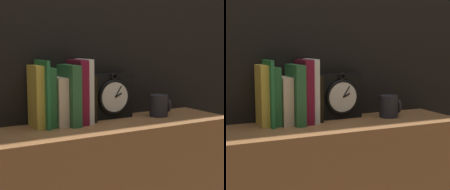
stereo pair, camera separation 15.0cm
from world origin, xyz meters
TOP-DOWN VIEW (x-y plane):
  - clock at (0.05, 0.11)m, footprint 0.19×0.08m
  - book_slot0_yellow at (-0.29, 0.09)m, footprint 0.03×0.11m
  - book_slot1_green at (-0.26, 0.08)m, footprint 0.01×0.14m
  - book_slot2_green at (-0.24, 0.09)m, footprint 0.03×0.12m
  - book_slot3_cream at (-0.20, 0.08)m, footprint 0.04×0.13m
  - book_slot4_green at (-0.16, 0.07)m, footprint 0.04×0.16m
  - book_slot5_maroon at (-0.11, 0.08)m, footprint 0.04×0.14m
  - book_slot6_white at (-0.08, 0.08)m, footprint 0.02×0.13m
  - book_slot7_black at (-0.06, 0.09)m, footprint 0.02×0.11m
  - mug at (0.26, 0.03)m, footprint 0.09×0.08m

SIDE VIEW (x-z plane):
  - mug at x=0.26m, z-range 0.73..0.82m
  - book_slot3_cream at x=-0.20m, z-range 0.73..0.92m
  - book_slot7_black at x=-0.06m, z-range 0.73..0.92m
  - clock at x=0.05m, z-range 0.72..0.93m
  - book_slot2_green at x=-0.24m, z-range 0.73..0.96m
  - book_slot4_green at x=-0.16m, z-range 0.73..0.97m
  - book_slot0_yellow at x=-0.29m, z-range 0.73..0.97m
  - book_slot5_maroon at x=-0.11m, z-range 0.73..0.98m
  - book_slot1_green at x=-0.26m, z-range 0.73..0.99m
  - book_slot6_white at x=-0.08m, z-range 0.73..0.99m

